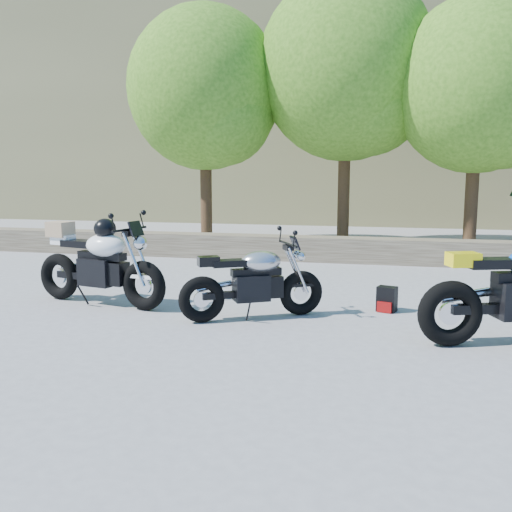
# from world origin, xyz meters

# --- Properties ---
(ground) EXTENTS (90.00, 90.00, 0.00)m
(ground) POSITION_xyz_m (0.00, 0.00, 0.00)
(ground) COLOR gray
(ground) RESTS_ON ground
(stone_wall) EXTENTS (22.00, 0.55, 0.50)m
(stone_wall) POSITION_xyz_m (0.00, 5.50, 0.25)
(stone_wall) COLOR brown
(stone_wall) RESTS_ON ground
(hillside) EXTENTS (80.00, 30.00, 15.00)m
(hillside) POSITION_xyz_m (3.00, 28.00, 7.50)
(hillside) COLOR brown
(hillside) RESTS_ON ground
(tree_decid_left) EXTENTS (3.67, 3.67, 5.62)m
(tree_decid_left) POSITION_xyz_m (-2.39, 7.14, 3.63)
(tree_decid_left) COLOR #382314
(tree_decid_left) RESTS_ON ground
(tree_decid_mid) EXTENTS (4.08, 4.08, 6.24)m
(tree_decid_mid) POSITION_xyz_m (0.91, 7.54, 4.04)
(tree_decid_mid) COLOR #382314
(tree_decid_mid) RESTS_ON ground
(tree_decid_right) EXTENTS (3.54, 3.54, 5.41)m
(tree_decid_right) POSITION_xyz_m (3.71, 6.94, 3.50)
(tree_decid_right) COLOR #382314
(tree_decid_right) RESTS_ON ground
(silver_bike) EXTENTS (1.70, 1.07, 0.95)m
(silver_bike) POSITION_xyz_m (0.25, 0.68, 0.46)
(silver_bike) COLOR black
(silver_bike) RESTS_ON ground
(white_bike) EXTENTS (2.16, 0.79, 1.21)m
(white_bike) POSITION_xyz_m (-2.02, 0.94, 0.59)
(white_bike) COLOR black
(white_bike) RESTS_ON ground
(backpack) EXTENTS (0.29, 0.27, 0.33)m
(backpack) POSITION_xyz_m (1.88, 1.43, 0.16)
(backpack) COLOR black
(backpack) RESTS_ON ground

